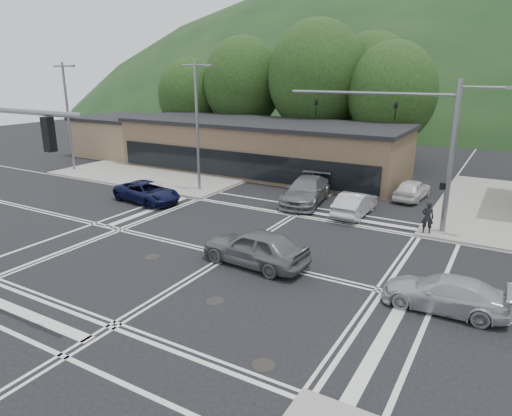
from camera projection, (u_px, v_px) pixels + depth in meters
The scene contains 20 objects.
ground at pixel (229, 255), 21.53m from camera, with size 120.00×120.00×0.00m, color black.
sidewalk_nw at pixel (182, 166), 41.13m from camera, with size 16.00×16.00×0.15m, color gray.
commercial_row at pixel (260, 148), 38.86m from camera, with size 24.00×8.00×4.00m, color brown.
commercial_nw at pixel (124, 137), 46.62m from camera, with size 8.00×7.00×3.60m, color #846B4F.
hill_north at pixel (464, 112), 96.00m from camera, with size 252.00×126.00×140.00m, color #173519.
tree_n_a at pixel (243, 83), 46.05m from camera, with size 8.00×8.00×11.75m.
tree_n_b at pixel (317, 77), 42.01m from camera, with size 9.00×9.00×12.98m.
tree_n_c at pixel (392, 93), 39.02m from camera, with size 7.60×7.60×10.87m.
tree_n_d at pixel (190, 95), 48.49m from camera, with size 6.80×6.80×9.76m.
tree_n_e at pixel (372, 84), 43.59m from camera, with size 8.40×8.40×11.98m.
streetlight_nw at pixel (198, 120), 31.57m from camera, with size 2.50×0.25×9.00m.
streetlight_w at pixel (68, 112), 38.07m from camera, with size 2.50×0.25×9.00m.
signal_mast_ne at pixel (428, 137), 23.50m from camera, with size 11.65×0.30×8.00m.
car_blue_west at pixel (147, 192), 30.03m from camera, with size 2.25×4.89×1.36m, color black.
car_grey_center at pixel (255, 247), 20.27m from camera, with size 1.98×4.92×1.68m, color slate.
car_silver_east at pixel (445, 293), 16.50m from camera, with size 1.79×4.39×1.28m, color #AAACB1.
car_queue_a at pixel (355, 204), 27.28m from camera, with size 1.51×4.32×1.42m, color #B1B2B9.
car_queue_b at pixel (412, 189), 30.68m from camera, with size 1.62×4.03×1.37m, color silver.
car_northbound at pixel (306, 191), 29.74m from camera, with size 2.32×5.70×1.65m, color slate.
pedestrian at pixel (428, 217), 23.84m from camera, with size 0.62×0.41×1.70m, color black.
Camera 1 is at (11.13, -16.62, 8.38)m, focal length 32.00 mm.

